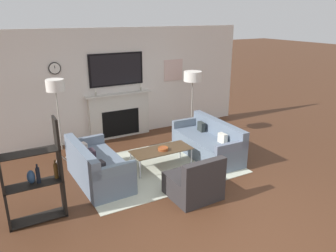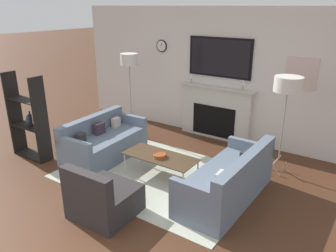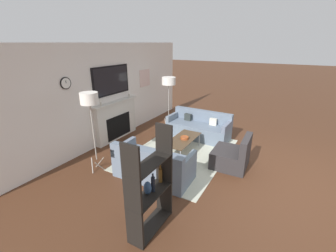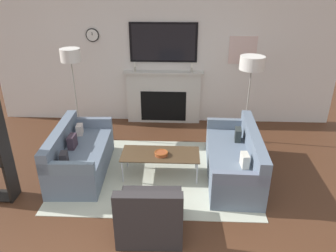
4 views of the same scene
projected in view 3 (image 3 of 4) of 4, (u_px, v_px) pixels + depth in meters
The scene contains 11 objects.
ground_plane at pixel (287, 181), 4.66m from camera, with size 60.00×60.00×0.00m, color #4B2B1A.
fireplace_wall at pixel (112, 98), 6.39m from camera, with size 7.18×0.28×2.70m.
area_rug at pixel (180, 153), 5.81m from camera, with size 3.14×2.23×0.01m.
couch_left at pixel (153, 165), 4.68m from camera, with size 0.85×1.64×0.77m.
couch_right at pixel (199, 128), 6.74m from camera, with size 0.81×1.85×0.78m.
armchair at pixel (232, 156), 5.13m from camera, with size 0.82×0.79×0.78m.
coffee_table at pixel (183, 140), 5.72m from camera, with size 1.24×0.53×0.40m.
decorative_bowl at pixel (185, 138), 5.69m from camera, with size 0.21×0.21×0.06m.
floor_lamp_left at pixel (89, 100), 4.50m from camera, with size 0.36×0.36×1.78m.
floor_lamp_right at pixel (169, 82), 7.18m from camera, with size 0.44×0.44×1.68m.
shelf_unit at pixel (150, 187), 3.25m from camera, with size 0.84×0.28×1.58m.
Camera 3 is at (-4.67, 0.19, 2.70)m, focal length 24.00 mm.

